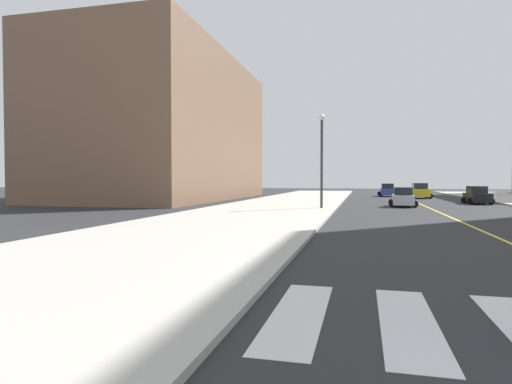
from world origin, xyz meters
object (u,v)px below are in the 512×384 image
object	(u,v)px
street_lamp	(322,153)
car_yellow_fifth	(420,191)
car_silver_nearest	(403,198)
car_black_third	(477,196)
car_blue_second	(387,190)

from	to	relation	value
street_lamp	car_yellow_fifth	bearing A→B (deg)	67.05
car_silver_nearest	car_black_third	bearing A→B (deg)	42.46
car_black_third	car_yellow_fifth	xyz separation A→B (m)	(-3.69, 11.80, 0.09)
car_yellow_fifth	car_blue_second	bearing A→B (deg)	-54.23
car_black_third	street_lamp	size ratio (longest dim) A/B	0.54
car_silver_nearest	car_black_third	size ratio (longest dim) A/B	0.99
car_silver_nearest	car_black_third	distance (m)	9.46
car_blue_second	car_black_third	distance (m)	18.19
car_yellow_fifth	street_lamp	bearing A→B (deg)	66.14
car_silver_nearest	car_black_third	world-z (taller)	car_black_third
car_silver_nearest	street_lamp	xyz separation A→B (m)	(-6.37, -5.42, 3.59)
car_blue_second	car_black_third	bearing A→B (deg)	-67.09
car_yellow_fifth	street_lamp	size ratio (longest dim) A/B	0.59
car_silver_nearest	car_yellow_fifth	world-z (taller)	car_yellow_fifth
car_blue_second	car_yellow_fifth	size ratio (longest dim) A/B	0.94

